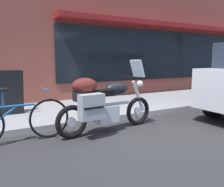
% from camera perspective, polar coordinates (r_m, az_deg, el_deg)
% --- Properties ---
extents(ground_plane, '(80.00, 80.00, 0.00)m').
position_cam_1_polar(ground_plane, '(4.35, 8.62, -10.21)').
color(ground_plane, '#2D2D2D').
extents(storefront_building, '(22.48, 0.90, 7.28)m').
position_cam_1_polar(storefront_building, '(12.30, 25.61, 17.74)').
color(storefront_building, brown).
rests_on(storefront_building, ground_plane).
extents(touring_motorcycle, '(2.13, 0.80, 1.38)m').
position_cam_1_polar(touring_motorcycle, '(4.31, -2.22, -2.12)').
color(touring_motorcycle, black).
rests_on(touring_motorcycle, ground_plane).
extents(parked_bicycle, '(1.77, 0.48, 0.94)m').
position_cam_1_polar(parked_bicycle, '(4.13, -22.55, -6.23)').
color(parked_bicycle, black).
rests_on(parked_bicycle, ground_plane).
extents(sandwich_board_sign, '(0.55, 0.43, 1.02)m').
position_cam_1_polar(sandwich_board_sign, '(5.76, -23.94, 0.23)').
color(sandwich_board_sign, black).
rests_on(sandwich_board_sign, sidewalk_curb).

